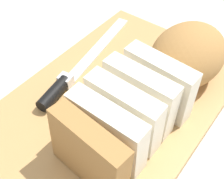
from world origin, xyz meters
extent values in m
plane|color=beige|center=(0.00, 0.00, 0.00)|extent=(3.00, 3.00, 0.00)
cube|color=tan|center=(0.00, 0.00, 0.01)|extent=(0.48, 0.32, 0.02)
ellipsoid|color=#A8753D|center=(-0.13, 0.06, 0.07)|extent=(0.16, 0.12, 0.10)
cube|color=#F2E8CC|center=(-0.04, 0.06, 0.07)|extent=(0.03, 0.12, 0.10)
cube|color=#F2E8CC|center=(0.00, 0.05, 0.07)|extent=(0.03, 0.12, 0.10)
cube|color=#F2E8CC|center=(0.04, 0.05, 0.07)|extent=(0.03, 0.12, 0.10)
cube|color=#F2E8CC|center=(0.08, 0.05, 0.07)|extent=(0.03, 0.12, 0.10)
cube|color=#A8753D|center=(0.12, 0.06, 0.07)|extent=(0.04, 0.12, 0.10)
cube|color=silver|center=(-0.09, -0.11, 0.02)|extent=(0.22, 0.06, 0.00)
cylinder|color=black|center=(0.05, -0.08, 0.03)|extent=(0.07, 0.04, 0.02)
cube|color=silver|center=(0.02, -0.09, 0.03)|extent=(0.02, 0.03, 0.02)
sphere|color=tan|center=(0.05, -0.01, 0.02)|extent=(0.00, 0.00, 0.00)
sphere|color=tan|center=(-0.03, -0.02, 0.02)|extent=(0.01, 0.01, 0.01)
camera|label=1|loc=(0.25, 0.21, 0.40)|focal=47.79mm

